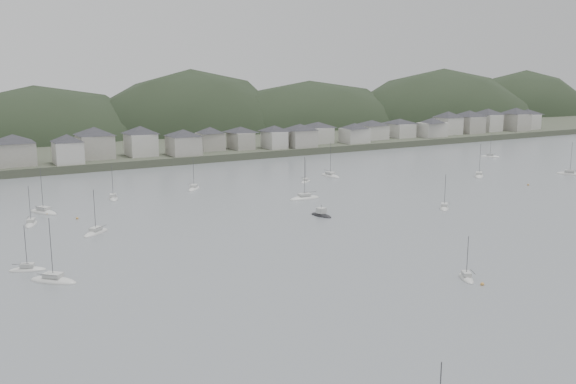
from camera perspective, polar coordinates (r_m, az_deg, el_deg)
ground at (r=106.47m, az=20.86°, el=-9.97°), size 900.00×900.00×0.00m
far_shore_land at (r=366.97m, az=-17.44°, el=5.06°), size 900.00×250.00×3.00m
forested_ridge at (r=344.83m, az=-15.59°, el=2.66°), size 851.55×103.94×102.57m
waterfront_town at (r=278.41m, az=-2.08°, el=5.27°), size 451.48×28.46×12.92m
moored_fleet at (r=151.39m, az=-1.17°, el=-2.95°), size 266.20×153.31×13.33m
motor_launch_far at (r=160.57m, az=3.07°, el=-2.10°), size 3.89×7.22×3.66m
mooring_buoys at (r=138.24m, az=1.09°, el=-4.34°), size 181.07×102.58×0.70m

